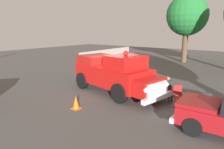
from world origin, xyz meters
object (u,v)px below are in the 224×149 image
(spectator_seated, at_px, (168,88))
(traffic_cone, at_px, (76,103))
(lawn_chair_spare, at_px, (179,94))
(vintage_fire_truck, at_px, (115,73))
(lawn_chair_near_truck, at_px, (167,89))
(oak_tree_right, at_px, (187,16))

(spectator_seated, relative_size, traffic_cone, 2.03)
(traffic_cone, bearing_deg, lawn_chair_spare, 131.81)
(vintage_fire_truck, bearing_deg, lawn_chair_near_truck, 102.72)
(traffic_cone, bearing_deg, vintage_fire_truck, -179.07)
(vintage_fire_truck, relative_size, traffic_cone, 9.88)
(lawn_chair_spare, bearing_deg, oak_tree_right, -163.16)
(lawn_chair_near_truck, bearing_deg, lawn_chair_spare, 58.56)
(lawn_chair_near_truck, relative_size, oak_tree_right, 0.13)
(lawn_chair_near_truck, relative_size, spectator_seated, 0.79)
(lawn_chair_spare, distance_m, spectator_seated, 0.83)
(lawn_chair_near_truck, bearing_deg, oak_tree_right, -165.75)
(lawn_chair_near_truck, bearing_deg, traffic_cone, -37.36)
(lawn_chair_spare, xyz_separation_m, spectator_seated, (-0.42, -0.70, 0.11))
(lawn_chair_near_truck, height_order, traffic_cone, lawn_chair_near_truck)
(lawn_chair_spare, distance_m, oak_tree_right, 15.43)
(spectator_seated, distance_m, oak_tree_right, 14.83)
(lawn_chair_spare, bearing_deg, vintage_fire_truck, -87.30)
(spectator_seated, bearing_deg, traffic_cone, -38.92)
(traffic_cone, bearing_deg, spectator_seated, 141.08)
(lawn_chair_near_truck, distance_m, lawn_chair_spare, 0.95)
(lawn_chair_spare, relative_size, traffic_cone, 1.61)
(oak_tree_right, relative_size, traffic_cone, 11.94)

